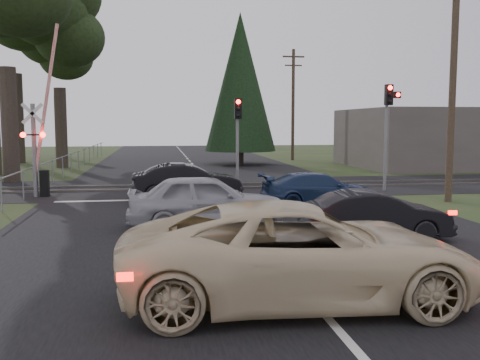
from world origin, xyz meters
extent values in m
plane|color=#243417|center=(0.00, 0.00, 0.00)|extent=(120.00, 120.00, 0.00)
cube|color=black|center=(0.00, 10.00, 0.01)|extent=(14.00, 100.00, 0.01)
cube|color=black|center=(0.00, 12.00, 0.01)|extent=(120.00, 8.00, 0.01)
cube|color=silver|center=(0.00, 8.20, 0.01)|extent=(13.00, 0.35, 0.00)
cube|color=#59544C|center=(0.00, 11.20, 0.05)|extent=(120.00, 0.12, 0.10)
cube|color=#59544C|center=(0.00, 12.80, 0.05)|extent=(120.00, 0.12, 0.10)
cylinder|color=slate|center=(-7.50, 9.80, 1.90)|extent=(0.18, 0.18, 3.80)
cube|color=white|center=(-7.50, 9.70, 3.40)|extent=(0.88, 0.03, 0.88)
cube|color=white|center=(-7.50, 9.70, 3.40)|extent=(0.88, 0.03, 0.88)
cube|color=black|center=(-7.50, 9.72, 2.55)|extent=(0.90, 0.06, 0.06)
sphere|color=#FF0C07|center=(-7.88, 9.65, 2.55)|extent=(0.22, 0.22, 0.22)
sphere|color=#FF0C07|center=(-7.12, 9.65, 2.55)|extent=(0.22, 0.22, 0.22)
cube|color=black|center=(-7.15, 9.80, 0.55)|extent=(0.35, 0.25, 1.10)
cube|color=red|center=(-6.95, 9.80, 4.00)|extent=(1.16, 0.10, 5.93)
cylinder|color=slate|center=(7.50, 9.60, 1.90)|extent=(0.14, 0.14, 3.80)
cube|color=black|center=(7.50, 9.42, 4.25)|extent=(0.32, 0.24, 0.90)
sphere|color=#FF0C07|center=(7.50, 9.29, 4.55)|extent=(0.20, 0.20, 0.20)
sphere|color=black|center=(7.50, 9.29, 4.25)|extent=(0.18, 0.18, 0.18)
sphere|color=black|center=(7.50, 9.29, 3.95)|extent=(0.18, 0.18, 0.18)
cube|color=black|center=(7.88, 9.42, 4.25)|extent=(0.28, 0.22, 0.28)
sphere|color=#FF0C07|center=(7.88, 9.30, 4.25)|extent=(0.18, 0.18, 0.18)
cylinder|color=slate|center=(1.00, 10.80, 1.60)|extent=(0.14, 0.14, 3.20)
cube|color=black|center=(1.00, 10.62, 3.65)|extent=(0.32, 0.24, 0.90)
sphere|color=#FF0C07|center=(1.00, 10.49, 3.95)|extent=(0.20, 0.20, 0.20)
sphere|color=black|center=(1.00, 10.49, 3.65)|extent=(0.18, 0.18, 0.18)
sphere|color=black|center=(1.00, 10.49, 3.35)|extent=(0.18, 0.18, 0.18)
cylinder|color=#4C3D2D|center=(8.50, 6.00, 4.50)|extent=(0.26, 0.26, 9.00)
cylinder|color=#4C3D2D|center=(8.50, 30.00, 4.50)|extent=(0.26, 0.26, 9.00)
cube|color=#4C3D2D|center=(8.50, 30.00, 8.40)|extent=(1.80, 0.12, 0.12)
cube|color=#4C3D2D|center=(8.50, 30.00, 7.70)|extent=(1.40, 0.10, 0.10)
cylinder|color=#4C3D2D|center=(8.50, 55.00, 4.50)|extent=(0.26, 0.26, 9.00)
cube|color=#4C3D2D|center=(8.50, 55.00, 8.40)|extent=(1.80, 0.12, 0.12)
cube|color=#4C3D2D|center=(8.50, 55.00, 7.70)|extent=(1.40, 0.10, 0.10)
cylinder|color=#473D33|center=(-10.00, 16.00, 2.93)|extent=(0.83, 0.83, 5.85)
cylinder|color=#473D33|center=(-9.00, 25.00, 2.70)|extent=(0.80, 0.80, 5.40)
ellipsoid|color=black|center=(-9.00, 25.00, 9.60)|extent=(6.00, 6.00, 7.20)
cylinder|color=#473D33|center=(-13.00, 30.00, 3.38)|extent=(0.89, 0.89, 6.75)
ellipsoid|color=black|center=(-13.00, 30.00, 12.00)|extent=(7.50, 7.50, 9.00)
cylinder|color=#473D33|center=(-11.00, 36.00, 2.70)|extent=(0.80, 0.80, 5.40)
ellipsoid|color=black|center=(-11.00, 36.00, 9.60)|extent=(6.00, 6.00, 7.20)
cylinder|color=#473D33|center=(3.50, 26.00, 1.00)|extent=(0.50, 0.50, 2.00)
cone|color=black|center=(3.50, 26.00, 6.00)|extent=(5.20, 5.20, 10.00)
cube|color=#59514C|center=(18.00, 22.00, 2.00)|extent=(14.00, 10.00, 4.00)
imported|color=beige|center=(-0.20, -4.41, 0.84)|extent=(6.20, 3.11, 1.68)
imported|color=black|center=(2.98, 0.02, 0.63)|extent=(3.89, 1.56, 1.26)
imported|color=#A1A3A9|center=(-1.18, 2.37, 0.77)|extent=(4.56, 1.87, 1.55)
imported|color=navy|center=(3.19, 5.51, 0.62)|extent=(4.31, 1.85, 1.24)
imported|color=black|center=(-1.42, 8.22, 0.71)|extent=(4.34, 1.62, 1.42)
camera|label=1|loc=(-2.57, -12.92, 3.00)|focal=40.00mm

